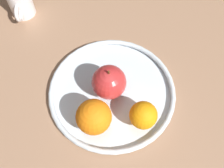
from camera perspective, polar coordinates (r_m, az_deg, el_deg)
name	(u,v)px	position (r cm, az deg, el deg)	size (l,w,h in cm)	color
ground_plane	(112,97)	(66.25, 0.00, -2.79)	(129.92, 129.92, 4.00)	#9E7659
fruit_bowl	(112,92)	(63.63, 0.00, -1.66)	(30.08, 30.08, 1.80)	silver
apple	(109,84)	(59.19, -0.64, 0.08)	(7.82, 7.82, 8.62)	red
orange_back_right	(143,115)	(57.35, 6.68, -6.60)	(6.08, 6.08, 6.08)	orange
orange_front_right	(94,117)	(56.13, -3.90, -6.99)	(7.63, 7.63, 7.63)	orange
ambient_mug	(20,3)	(80.35, -18.92, 16.03)	(9.89, 6.44, 7.92)	white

